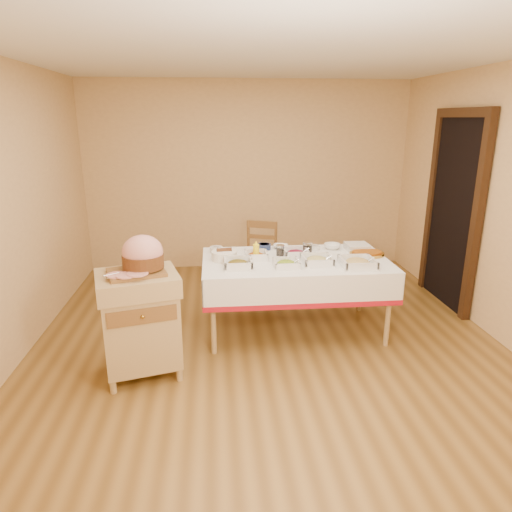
{
  "coord_description": "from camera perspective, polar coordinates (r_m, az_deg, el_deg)",
  "views": [
    {
      "loc": [
        -0.49,
        -3.93,
        2.09
      ],
      "look_at": [
        -0.1,
        0.2,
        0.83
      ],
      "focal_mm": 32.0,
      "sensor_mm": 36.0,
      "label": 1
    }
  ],
  "objects": [
    {
      "name": "room_shell",
      "position": [
        4.04,
        1.69,
        5.54
      ],
      "size": [
        5.0,
        5.0,
        5.0
      ],
      "color": "brown",
      "rests_on": "ground"
    },
    {
      "name": "doorway",
      "position": [
        5.62,
        23.49,
        5.42
      ],
      "size": [
        0.09,
        1.1,
        2.2
      ],
      "color": "black",
      "rests_on": "ground"
    },
    {
      "name": "dining_table",
      "position": [
        4.56,
        4.9,
        -2.34
      ],
      "size": [
        1.82,
        1.02,
        0.76
      ],
      "color": "tan",
      "rests_on": "ground"
    },
    {
      "name": "butcher_cart",
      "position": [
        3.91,
        -14.3,
        -7.57
      ],
      "size": [
        0.75,
        0.67,
        0.9
      ],
      "color": "tan",
      "rests_on": "ground"
    },
    {
      "name": "dining_chair",
      "position": [
        5.51,
        0.4,
        -0.34
      ],
      "size": [
        0.51,
        0.5,
        0.9
      ],
      "color": "brown",
      "rests_on": "ground"
    },
    {
      "name": "ham_on_board",
      "position": [
        3.75,
        -14.08,
        -0.09
      ],
      "size": [
        0.46,
        0.44,
        0.31
      ],
      "color": "brown",
      "rests_on": "butcher_cart"
    },
    {
      "name": "serving_dish_a",
      "position": [
        4.24,
        -2.25,
        -0.93
      ],
      "size": [
        0.27,
        0.26,
        0.11
      ],
      "color": "white",
      "rests_on": "dining_table"
    },
    {
      "name": "serving_dish_b",
      "position": [
        4.27,
        3.82,
        -0.93
      ],
      "size": [
        0.23,
        0.23,
        0.09
      ],
      "color": "white",
      "rests_on": "dining_table"
    },
    {
      "name": "serving_dish_c",
      "position": [
        4.38,
        7.65,
        -0.51
      ],
      "size": [
        0.28,
        0.28,
        0.11
      ],
      "color": "white",
      "rests_on": "dining_table"
    },
    {
      "name": "serving_dish_d",
      "position": [
        4.37,
        12.59,
        -0.8
      ],
      "size": [
        0.31,
        0.31,
        0.12
      ],
      "color": "white",
      "rests_on": "dining_table"
    },
    {
      "name": "serving_dish_e",
      "position": [
        4.5,
        0.01,
        0.09
      ],
      "size": [
        0.23,
        0.22,
        0.11
      ],
      "color": "white",
      "rests_on": "dining_table"
    },
    {
      "name": "serving_dish_f",
      "position": [
        4.59,
        5.0,
        0.39
      ],
      "size": [
        0.25,
        0.24,
        0.12
      ],
      "color": "white",
      "rests_on": "dining_table"
    },
    {
      "name": "small_bowl_left",
      "position": [
        4.72,
        -4.98,
        0.84
      ],
      "size": [
        0.13,
        0.13,
        0.06
      ],
      "color": "white",
      "rests_on": "dining_table"
    },
    {
      "name": "small_bowl_mid",
      "position": [
        4.82,
        1.03,
        1.22
      ],
      "size": [
        0.14,
        0.14,
        0.06
      ],
      "color": "navy",
      "rests_on": "dining_table"
    },
    {
      "name": "small_bowl_right",
      "position": [
        4.84,
        7.37,
        1.09
      ],
      "size": [
        0.1,
        0.1,
        0.05
      ],
      "color": "white",
      "rests_on": "dining_table"
    },
    {
      "name": "bowl_white_imported",
      "position": [
        4.87,
        3.09,
        1.19
      ],
      "size": [
        0.2,
        0.2,
        0.04
      ],
      "primitive_type": "imported",
      "rotation": [
        0.0,
        0.0,
        -0.31
      ],
      "color": "white",
      "rests_on": "dining_table"
    },
    {
      "name": "bowl_small_imported",
      "position": [
        4.91,
        9.49,
        1.2
      ],
      "size": [
        0.21,
        0.21,
        0.05
      ],
      "primitive_type": "imported",
      "rotation": [
        0.0,
        0.0,
        -0.27
      ],
      "color": "white",
      "rests_on": "dining_table"
    },
    {
      "name": "preserve_jar_left",
      "position": [
        4.61,
        3.05,
        0.67
      ],
      "size": [
        0.09,
        0.09,
        0.11
      ],
      "color": "silver",
      "rests_on": "dining_table"
    },
    {
      "name": "preserve_jar_right",
      "position": [
        4.69,
        6.45,
        0.96
      ],
      "size": [
        0.1,
        0.1,
        0.13
      ],
      "color": "silver",
      "rests_on": "dining_table"
    },
    {
      "name": "mustard_bottle",
      "position": [
        4.46,
        0.01,
        0.63
      ],
      "size": [
        0.06,
        0.06,
        0.19
      ],
      "color": "yellow",
      "rests_on": "dining_table"
    },
    {
      "name": "bread_basket",
      "position": [
        4.46,
        -3.99,
        0.08
      ],
      "size": [
        0.25,
        0.25,
        0.11
      ],
      "color": "white",
      "rests_on": "dining_table"
    },
    {
      "name": "plate_stack",
      "position": [
        4.9,
        12.52,
        1.1
      ],
      "size": [
        0.23,
        0.23,
        0.07
      ],
      "color": "white",
      "rests_on": "dining_table"
    },
    {
      "name": "brass_platter",
      "position": [
        4.74,
        13.69,
        0.29
      ],
      "size": [
        0.35,
        0.25,
        0.05
      ],
      "color": "#B98C34",
      "rests_on": "dining_table"
    }
  ]
}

